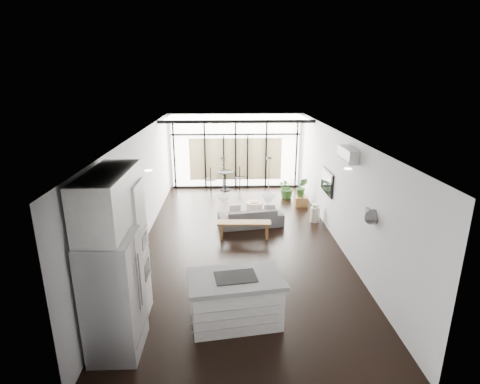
{
  "coord_description": "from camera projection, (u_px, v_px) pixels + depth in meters",
  "views": [
    {
      "loc": [
        -0.33,
        -8.95,
        4.15
      ],
      "look_at": [
        0.0,
        0.3,
        1.25
      ],
      "focal_mm": 28.0,
      "sensor_mm": 36.0,
      "label": 1
    }
  ],
  "objects": [
    {
      "name": "floor",
      "position": [
        240.0,
        241.0,
        9.78
      ],
      "size": [
        5.0,
        10.0,
        0.0
      ],
      "primitive_type": "cube",
      "color": "black",
      "rests_on": "ground"
    },
    {
      "name": "ceiling",
      "position": [
        240.0,
        134.0,
        8.95
      ],
      "size": [
        5.0,
        10.0,
        0.0
      ],
      "primitive_type": "cube",
      "color": "silver",
      "rests_on": "ground"
    },
    {
      "name": "wall_left",
      "position": [
        140.0,
        191.0,
        9.28
      ],
      "size": [
        0.02,
        10.0,
        2.8
      ],
      "primitive_type": "cube",
      "color": "silver",
      "rests_on": "ground"
    },
    {
      "name": "wall_right",
      "position": [
        339.0,
        189.0,
        9.45
      ],
      "size": [
        0.02,
        10.0,
        2.8
      ],
      "primitive_type": "cube",
      "color": "silver",
      "rests_on": "ground"
    },
    {
      "name": "wall_back",
      "position": [
        236.0,
        151.0,
        14.13
      ],
      "size": [
        5.0,
        0.02,
        2.8
      ],
      "primitive_type": "cube",
      "color": "silver",
      "rests_on": "ground"
    },
    {
      "name": "wall_front",
      "position": [
        255.0,
        309.0,
        4.6
      ],
      "size": [
        5.0,
        0.02,
        2.8
      ],
      "primitive_type": "cube",
      "color": "silver",
      "rests_on": "ground"
    },
    {
      "name": "glazing",
      "position": [
        236.0,
        152.0,
        14.02
      ],
      "size": [
        5.0,
        0.2,
        2.8
      ],
      "primitive_type": "cube",
      "color": "black",
      "rests_on": "ground"
    },
    {
      "name": "skylight",
      "position": [
        236.0,
        117.0,
        12.77
      ],
      "size": [
        4.7,
        1.9,
        0.06
      ],
      "primitive_type": "cube",
      "color": "silver",
      "rests_on": "ceiling"
    },
    {
      "name": "neighbour_building",
      "position": [
        236.0,
        159.0,
        14.17
      ],
      "size": [
        3.5,
        0.02,
        1.6
      ],
      "primitive_type": "cube",
      "color": "#CCB788",
      "rests_on": "ground"
    },
    {
      "name": "island",
      "position": [
        236.0,
        300.0,
        6.46
      ],
      "size": [
        1.74,
        1.18,
        0.88
      ],
      "primitive_type": "cube",
      "rotation": [
        0.0,
        0.0,
        0.15
      ],
      "color": "white",
      "rests_on": "floor"
    },
    {
      "name": "cooktop",
      "position": [
        236.0,
        277.0,
        6.32
      ],
      "size": [
        0.76,
        0.56,
        0.01
      ],
      "primitive_type": "cube",
      "rotation": [
        0.0,
        0.0,
        0.15
      ],
      "color": "black",
      "rests_on": "island"
    },
    {
      "name": "fridge",
      "position": [
        114.0,
        296.0,
        5.66
      ],
      "size": [
        0.74,
        0.93,
        1.92
      ],
      "primitive_type": "cube",
      "color": "#ADADB2",
      "rests_on": "floor"
    },
    {
      "name": "appliance_column",
      "position": [
        126.0,
        252.0,
        6.43
      ],
      "size": [
        0.64,
        0.67,
        2.48
      ],
      "primitive_type": "cube",
      "color": "white",
      "rests_on": "floor"
    },
    {
      "name": "upper_cabinets",
      "position": [
        109.0,
        199.0,
        5.67
      ],
      "size": [
        0.62,
        1.75,
        0.86
      ],
      "primitive_type": "cube",
      "color": "white",
      "rests_on": "wall_left"
    },
    {
      "name": "pendant_left",
      "position": [
        223.0,
        201.0,
        6.64
      ],
      "size": [
        0.26,
        0.26,
        0.18
      ],
      "primitive_type": "cone",
      "color": "silver",
      "rests_on": "ceiling"
    },
    {
      "name": "pendant_right",
      "position": [
        268.0,
        200.0,
        6.67
      ],
      "size": [
        0.26,
        0.26,
        0.18
      ],
      "primitive_type": "cone",
      "color": "silver",
      "rests_on": "ceiling"
    },
    {
      "name": "sofa",
      "position": [
        251.0,
        214.0,
        10.69
      ],
      "size": [
        1.89,
        0.84,
        0.71
      ],
      "primitive_type": "imported",
      "rotation": [
        0.0,
        0.0,
        3.31
      ],
      "color": "#505153",
      "rests_on": "floor"
    },
    {
      "name": "console_bench",
      "position": [
        244.0,
        230.0,
        9.91
      ],
      "size": [
        1.43,
        0.41,
        0.45
      ],
      "primitive_type": "cube",
      "rotation": [
        0.0,
        0.0,
        -0.04
      ],
      "color": "brown",
      "rests_on": "floor"
    },
    {
      "name": "pouf",
      "position": [
        254.0,
        208.0,
        11.57
      ],
      "size": [
        0.58,
        0.58,
        0.4
      ],
      "primitive_type": "cylinder",
      "rotation": [
        0.0,
        0.0,
        0.15
      ],
      "color": "beige",
      "rests_on": "floor"
    },
    {
      "name": "crate",
      "position": [
        301.0,
        201.0,
        12.41
      ],
      "size": [
        0.42,
        0.42,
        0.3
      ],
      "primitive_type": "cube",
      "rotation": [
        0.0,
        0.0,
        -0.04
      ],
      "color": "brown",
      "rests_on": "floor"
    },
    {
      "name": "plant_tall",
      "position": [
        287.0,
        190.0,
        13.1
      ],
      "size": [
        0.89,
        0.94,
        0.61
      ],
      "primitive_type": "imported",
      "rotation": [
        0.0,
        0.0,
        0.28
      ],
      "color": "#2F5E24",
      "rests_on": "floor"
    },
    {
      "name": "plant_crate",
      "position": [
        302.0,
        193.0,
        12.32
      ],
      "size": [
        0.47,
        0.71,
        0.29
      ],
      "primitive_type": "imported",
      "rotation": [
        0.0,
        0.0,
        -0.17
      ],
      "color": "#2F5E24",
      "rests_on": "crate"
    },
    {
      "name": "milk_can",
      "position": [
        315.0,
        213.0,
        11.0
      ],
      "size": [
        0.29,
        0.29,
        0.55
      ],
      "primitive_type": "cylinder",
      "rotation": [
        0.0,
        0.0,
        0.03
      ],
      "color": "beige",
      "rests_on": "floor"
    },
    {
      "name": "bistro_set",
      "position": [
        225.0,
        181.0,
        14.02
      ],
      "size": [
        1.56,
        0.82,
        0.71
      ],
      "primitive_type": "cube",
      "rotation": [
        0.0,
        0.0,
        0.16
      ],
      "color": "black",
      "rests_on": "floor"
    },
    {
      "name": "tv",
      "position": [
        327.0,
        182.0,
        10.43
      ],
      "size": [
        0.05,
        1.1,
        0.65
      ],
      "primitive_type": "cube",
      "color": "black",
      "rests_on": "wall_right"
    },
    {
      "name": "ac_unit",
      "position": [
        348.0,
        154.0,
        8.37
      ],
      "size": [
        0.22,
        0.9,
        0.3
      ],
      "primitive_type": "cube",
      "color": "silver",
      "rests_on": "wall_right"
    },
    {
      "name": "framed_art",
      "position": [
        136.0,
        191.0,
        8.76
      ],
      "size": [
        0.04,
        0.7,
        0.9
      ],
      "primitive_type": "cube",
      "color": "black",
      "rests_on": "wall_left"
    }
  ]
}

